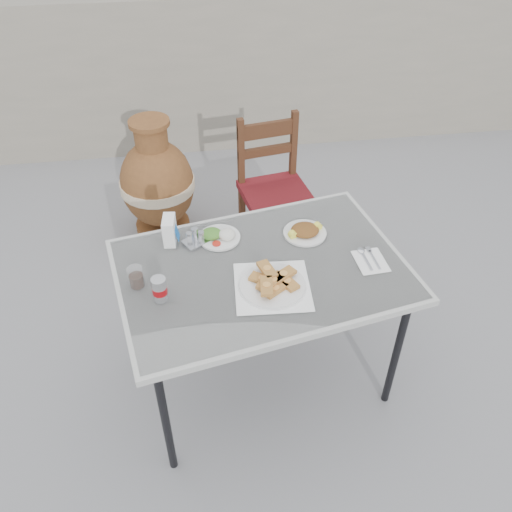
{
  "coord_description": "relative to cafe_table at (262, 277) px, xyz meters",
  "views": [
    {
      "loc": [
        -0.44,
        -1.69,
        2.29
      ],
      "look_at": [
        -0.2,
        0.07,
        0.77
      ],
      "focal_mm": 38.0,
      "sensor_mm": 36.0,
      "label": 1
    }
  ],
  "objects": [
    {
      "name": "back_wall",
      "position": [
        0.18,
        2.48,
        -0.09
      ],
      "size": [
        6.0,
        0.25,
        1.2
      ],
      "primitive_type": "cube",
      "color": "gray",
      "rests_on": "ground"
    },
    {
      "name": "cutlery_napkin",
      "position": [
        0.47,
        -0.01,
        0.06
      ],
      "size": [
        0.14,
        0.18,
        0.01
      ],
      "rotation": [
        0.0,
        0.0,
        0.07
      ],
      "color": "white",
      "rests_on": "cafe_table"
    },
    {
      "name": "napkin_holder",
      "position": [
        -0.38,
        0.24,
        0.12
      ],
      "size": [
        0.07,
        0.11,
        0.13
      ],
      "rotation": [
        0.0,
        0.0,
        -0.11
      ],
      "color": "white",
      "rests_on": "cafe_table"
    },
    {
      "name": "ground",
      "position": [
        0.18,
        -0.02,
        -0.69
      ],
      "size": [
        80.0,
        80.0,
        0.0
      ],
      "primitive_type": "plane",
      "color": "gray",
      "rests_on": "ground"
    },
    {
      "name": "terracotta_urn",
      "position": [
        -0.48,
        1.28,
        -0.31
      ],
      "size": [
        0.48,
        0.48,
        0.83
      ],
      "color": "brown",
      "rests_on": "ground"
    },
    {
      "name": "chair",
      "position": [
        0.23,
        1.02,
        -0.24
      ],
      "size": [
        0.45,
        0.45,
        0.89
      ],
      "rotation": [
        0.0,
        0.0,
        0.17
      ],
      "color": "#3B1A10",
      "rests_on": "ground"
    },
    {
      "name": "cola_glass",
      "position": [
        -0.53,
        -0.04,
        0.09
      ],
      "size": [
        0.06,
        0.06,
        0.09
      ],
      "color": "white",
      "rests_on": "cafe_table"
    },
    {
      "name": "condiment_caddy",
      "position": [
        -0.27,
        0.2,
        0.08
      ],
      "size": [
        0.13,
        0.13,
        0.08
      ],
      "rotation": [
        0.0,
        0.0,
        0.54
      ],
      "color": "silver",
      "rests_on": "cafe_table"
    },
    {
      "name": "soda_can",
      "position": [
        -0.43,
        -0.13,
        0.11
      ],
      "size": [
        0.06,
        0.06,
        0.11
      ],
      "color": "silver",
      "rests_on": "cafe_table"
    },
    {
      "name": "salad_chopped_plate",
      "position": [
        0.23,
        0.2,
        0.07
      ],
      "size": [
        0.2,
        0.2,
        0.04
      ],
      "color": "white",
      "rests_on": "cafe_table"
    },
    {
      "name": "pide_plate",
      "position": [
        0.02,
        -0.12,
        0.08
      ],
      "size": [
        0.33,
        0.33,
        0.06
      ],
      "rotation": [
        0.0,
        0.0,
        -0.06
      ],
      "color": "white",
      "rests_on": "cafe_table"
    },
    {
      "name": "cafe_table",
      "position": [
        0.0,
        0.0,
        0.0
      ],
      "size": [
        1.36,
        1.05,
        0.75
      ],
      "rotation": [
        0.0,
        0.0,
        0.19
      ],
      "color": "black",
      "rests_on": "ground"
    },
    {
      "name": "salad_rice_plate",
      "position": [
        -0.17,
        0.23,
        0.07
      ],
      "size": [
        0.19,
        0.19,
        0.05
      ],
      "color": "white",
      "rests_on": "cafe_table"
    }
  ]
}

